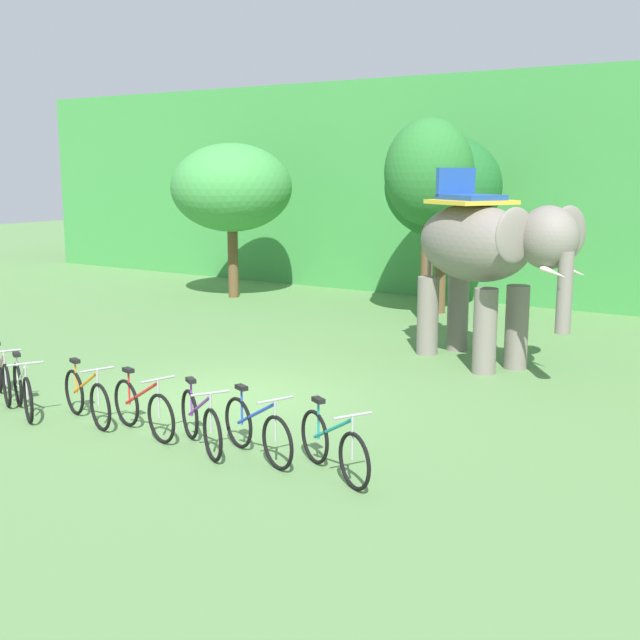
{
  "coord_description": "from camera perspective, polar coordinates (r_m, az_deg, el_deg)",
  "views": [
    {
      "loc": [
        8.3,
        -10.01,
        3.78
      ],
      "look_at": [
        1.15,
        1.0,
        1.3
      ],
      "focal_mm": 45.37,
      "sensor_mm": 36.0,
      "label": 1
    }
  ],
  "objects": [
    {
      "name": "ground_plane",
      "position": [
        13.54,
        -6.43,
        -5.58
      ],
      "size": [
        80.0,
        80.0,
        0.0
      ],
      "primitive_type": "plane",
      "color": "#567F47"
    },
    {
      "name": "foliage_hedge",
      "position": [
        26.01,
        14.57,
        9.06
      ],
      "size": [
        36.0,
        6.0,
        6.38
      ],
      "primitive_type": "cube",
      "color": "#3D8E42",
      "rests_on": "ground"
    },
    {
      "name": "tree_center_right",
      "position": [
        23.84,
        -6.25,
        9.24
      ],
      "size": [
        3.51,
        3.51,
        4.48
      ],
      "color": "brown",
      "rests_on": "ground"
    },
    {
      "name": "tree_far_right",
      "position": [
        21.3,
        8.67,
        9.25
      ],
      "size": [
        3.01,
        3.01,
        4.63
      ],
      "color": "brown",
      "rests_on": "ground"
    },
    {
      "name": "tree_right",
      "position": [
        20.06,
        7.7,
        10.17
      ],
      "size": [
        2.18,
        2.18,
        4.97
      ],
      "color": "brown",
      "rests_on": "ground"
    },
    {
      "name": "elephant",
      "position": [
        15.75,
        11.52,
        4.73
      ],
      "size": [
        4.1,
        3.15,
        3.78
      ],
      "color": "slate",
      "rests_on": "ground"
    },
    {
      "name": "bike_pink",
      "position": [
        14.37,
        -21.51,
        -3.73
      ],
      "size": [
        1.53,
        0.88,
        0.92
      ],
      "color": "black",
      "rests_on": "ground"
    },
    {
      "name": "bike_white",
      "position": [
        13.39,
        -20.24,
        -4.66
      ],
      "size": [
        1.53,
        0.88,
        0.92
      ],
      "color": "black",
      "rests_on": "ground"
    },
    {
      "name": "bike_orange",
      "position": [
        12.69,
        -16.14,
        -5.26
      ],
      "size": [
        1.63,
        0.7,
        0.92
      ],
      "color": "black",
      "rests_on": "ground"
    },
    {
      "name": "bike_red",
      "position": [
        11.92,
        -12.38,
        -6.1
      ],
      "size": [
        1.66,
        0.64,
        0.92
      ],
      "color": "black",
      "rests_on": "ground"
    },
    {
      "name": "bike_purple",
      "position": [
        11.17,
        -8.43,
        -7.12
      ],
      "size": [
        1.49,
        0.92,
        0.92
      ],
      "color": "black",
      "rests_on": "ground"
    },
    {
      "name": "bike_blue",
      "position": [
        10.75,
        -4.46,
        -7.74
      ],
      "size": [
        1.61,
        0.76,
        0.92
      ],
      "color": "black",
      "rests_on": "ground"
    },
    {
      "name": "bike_teal",
      "position": [
        10.13,
        0.96,
        -8.88
      ],
      "size": [
        1.52,
        0.88,
        0.92
      ],
      "color": "black",
      "rests_on": "ground"
    }
  ]
}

